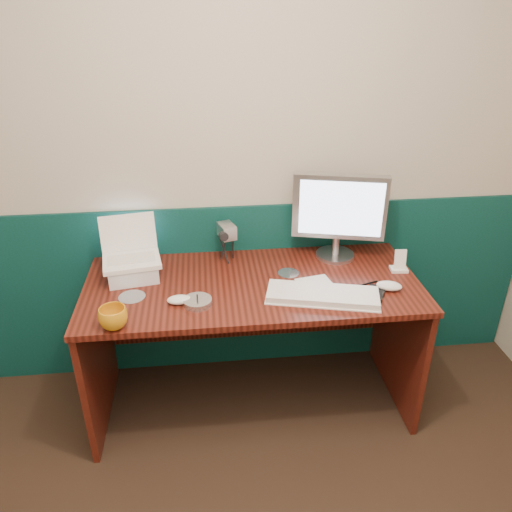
{
  "coord_description": "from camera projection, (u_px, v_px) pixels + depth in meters",
  "views": [
    {
      "loc": [
        -0.06,
        -0.67,
        1.96
      ],
      "look_at": [
        0.15,
        1.23,
        0.97
      ],
      "focal_mm": 35.0,
      "sensor_mm": 36.0,
      "label": 1
    }
  ],
  "objects": [
    {
      "name": "mouse_left",
      "position": [
        179.0,
        300.0,
        2.22
      ],
      "size": [
        0.11,
        0.07,
        0.04
      ],
      "primitive_type": "ellipsoid",
      "rotation": [
        0.0,
        0.0,
        0.02
      ],
      "color": "silver",
      "rests_on": "desk"
    },
    {
      "name": "cd_spindle",
      "position": [
        198.0,
        302.0,
        2.21
      ],
      "size": [
        0.13,
        0.13,
        0.03
      ],
      "primitive_type": "cylinder",
      "color": "#B1BAC2",
      "rests_on": "desk"
    },
    {
      "name": "keyboard",
      "position": [
        323.0,
        296.0,
        2.25
      ],
      "size": [
        0.53,
        0.28,
        0.03
      ],
      "primitive_type": "cube",
      "rotation": [
        0.0,
        0.0,
        -0.25
      ],
      "color": "white",
      "rests_on": "desk"
    },
    {
      "name": "mouse_right",
      "position": [
        389.0,
        286.0,
        2.32
      ],
      "size": [
        0.13,
        0.1,
        0.04
      ],
      "primitive_type": "ellipsoid",
      "rotation": [
        0.0,
        0.0,
        -0.32
      ],
      "color": "white",
      "rests_on": "desk"
    },
    {
      "name": "wainscot",
      "position": [
        220.0,
        290.0,
        2.8
      ],
      "size": [
        3.48,
        0.02,
        1.0
      ],
      "primitive_type": "cube",
      "color": "#073026",
      "rests_on": "ground"
    },
    {
      "name": "back_wall",
      "position": [
        214.0,
        160.0,
        2.47
      ],
      "size": [
        3.5,
        0.04,
        2.5
      ],
      "primitive_type": "cube",
      "color": "#BDB29F",
      "rests_on": "ground"
    },
    {
      "name": "cd_loose_a",
      "position": [
        132.0,
        297.0,
        2.27
      ],
      "size": [
        0.12,
        0.12,
        0.0
      ],
      "primitive_type": "cylinder",
      "color": "#B2BAC3",
      "rests_on": "desk"
    },
    {
      "name": "monitor",
      "position": [
        338.0,
        215.0,
        2.52
      ],
      "size": [
        0.49,
        0.24,
        0.47
      ],
      "primitive_type": null,
      "rotation": [
        0.0,
        0.0,
        -0.25
      ],
      "color": "#ADACB1",
      "rests_on": "desk"
    },
    {
      "name": "camcorder",
      "position": [
        227.0,
        241.0,
        2.54
      ],
      "size": [
        0.13,
        0.16,
        0.22
      ],
      "primitive_type": null,
      "rotation": [
        0.0,
        0.0,
        0.3
      ],
      "color": "#AFB0B4",
      "rests_on": "desk"
    },
    {
      "name": "laptop_riser",
      "position": [
        133.0,
        270.0,
        2.41
      ],
      "size": [
        0.26,
        0.23,
        0.08
      ],
      "primitive_type": "cube",
      "rotation": [
        0.0,
        0.0,
        0.17
      ],
      "color": "silver",
      "rests_on": "desk"
    },
    {
      "name": "laptop",
      "position": [
        129.0,
        242.0,
        2.34
      ],
      "size": [
        0.3,
        0.25,
        0.22
      ],
      "primitive_type": null,
      "rotation": [
        0.0,
        0.0,
        0.17
      ],
      "color": "white",
      "rests_on": "laptop_riser"
    },
    {
      "name": "pda",
      "position": [
        376.0,
        293.0,
        2.29
      ],
      "size": [
        0.13,
        0.15,
        0.01
      ],
      "primitive_type": "cube",
      "rotation": [
        0.0,
        0.0,
        -0.5
      ],
      "color": "black",
      "rests_on": "desk"
    },
    {
      "name": "music_player",
      "position": [
        400.0,
        259.0,
        2.46
      ],
      "size": [
        0.06,
        0.03,
        0.1
      ],
      "primitive_type": "cube",
      "rotation": [
        -0.17,
        0.0,
        -0.09
      ],
      "color": "white",
      "rests_on": "dock"
    },
    {
      "name": "pen",
      "position": [
        365.0,
        284.0,
        2.37
      ],
      "size": [
        0.13,
        0.05,
        0.01
      ],
      "primitive_type": "cylinder",
      "rotation": [
        0.0,
        1.57,
        0.33
      ],
      "color": "black",
      "rests_on": "desk"
    },
    {
      "name": "cd_loose_b",
      "position": [
        288.0,
        273.0,
        2.47
      ],
      "size": [
        0.11,
        0.11,
        0.0
      ],
      "primitive_type": "cylinder",
      "color": "#B1B8C2",
      "rests_on": "desk"
    },
    {
      "name": "dock",
      "position": [
        399.0,
        269.0,
        2.49
      ],
      "size": [
        0.09,
        0.07,
        0.02
      ],
      "primitive_type": "cube",
      "rotation": [
        0.0,
        0.0,
        -0.09
      ],
      "color": "white",
      "rests_on": "desk"
    },
    {
      "name": "papers",
      "position": [
        314.0,
        282.0,
        2.39
      ],
      "size": [
        0.18,
        0.14,
        0.0
      ],
      "primitive_type": "cube",
      "rotation": [
        0.0,
        0.0,
        0.19
      ],
      "color": "white",
      "rests_on": "desk"
    },
    {
      "name": "desk",
      "position": [
        253.0,
        345.0,
        2.56
      ],
      "size": [
        1.6,
        0.7,
        0.75
      ],
      "primitive_type": "cube",
      "color": "black",
      "rests_on": "ground"
    },
    {
      "name": "mug",
      "position": [
        113.0,
        318.0,
        2.04
      ],
      "size": [
        0.13,
        0.13,
        0.09
      ],
      "primitive_type": "imported",
      "rotation": [
        0.0,
        0.0,
        -0.14
      ],
      "color": "orange",
      "rests_on": "desk"
    }
  ]
}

